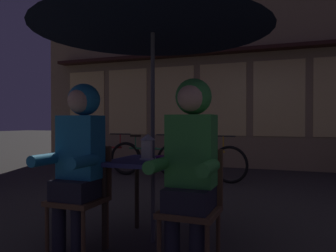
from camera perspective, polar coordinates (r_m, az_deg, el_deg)
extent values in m
plane|color=#2D2B28|center=(3.17, -2.60, -19.18)|extent=(60.00, 60.00, 0.00)
cube|color=navy|center=(3.00, -2.61, -6.10)|extent=(0.72, 0.72, 0.04)
cylinder|color=#2D2319|center=(2.94, -10.81, -13.61)|extent=(0.04, 0.04, 0.70)
cylinder|color=#2D2319|center=(2.68, 0.99, -15.03)|extent=(0.04, 0.04, 0.70)
cylinder|color=#2D2319|center=(3.47, -5.33, -11.37)|extent=(0.04, 0.04, 0.70)
cylinder|color=#2D2319|center=(3.25, 4.77, -12.20)|extent=(0.04, 0.04, 0.70)
cylinder|color=#4C4C51|center=(2.98, -2.61, 1.62)|extent=(0.04, 0.04, 2.25)
cone|color=black|center=(3.14, -2.62, 18.97)|extent=(2.10, 2.10, 0.38)
cube|color=white|center=(3.00, -3.45, -5.60)|extent=(0.11, 0.11, 0.02)
cube|color=white|center=(2.99, -3.45, -3.93)|extent=(0.09, 0.09, 0.16)
pyramid|color=white|center=(2.98, -3.45, -1.87)|extent=(0.11, 0.11, 0.06)
cube|color=#513823|center=(2.91, -15.11, -12.20)|extent=(0.40, 0.40, 0.04)
cylinder|color=#513823|center=(2.74, -14.26, -17.90)|extent=(0.03, 0.03, 0.41)
cylinder|color=#513823|center=(2.94, -19.94, -16.62)|extent=(0.03, 0.03, 0.41)
cylinder|color=#513823|center=(3.01, -10.39, -16.16)|extent=(0.03, 0.03, 0.41)
cylinder|color=#513823|center=(3.19, -15.81, -15.18)|extent=(0.03, 0.03, 0.41)
cube|color=#513823|center=(3.01, -13.05, -7.28)|extent=(0.40, 0.03, 0.42)
cube|color=#513823|center=(2.48, 3.75, -14.41)|extent=(0.40, 0.40, 0.04)
cylinder|color=#513823|center=(2.46, -1.53, -20.11)|extent=(0.03, 0.03, 0.41)
cylinder|color=#513823|center=(2.67, 8.56, -18.40)|extent=(0.03, 0.03, 0.41)
cylinder|color=#513823|center=(2.76, 1.28, -17.76)|extent=(0.03, 0.03, 0.41)
cube|color=#513823|center=(2.61, 4.95, -8.51)|extent=(0.40, 0.03, 0.42)
cylinder|color=black|center=(2.81, -15.12, -16.98)|extent=(0.11, 0.11, 0.45)
cylinder|color=black|center=(2.91, -18.11, -16.34)|extent=(0.11, 0.11, 0.45)
cube|color=black|center=(2.88, -15.12, -10.26)|extent=(0.32, 0.36, 0.16)
cube|color=teal|center=(2.87, -14.68, -3.46)|extent=(0.34, 0.22, 0.52)
cylinder|color=teal|center=(2.60, -14.24, -5.90)|extent=(0.09, 0.30, 0.09)
cylinder|color=teal|center=(2.82, -20.28, -5.40)|extent=(0.09, 0.30, 0.09)
sphere|color=tan|center=(2.87, -14.70, 4.23)|extent=(0.21, 0.21, 0.21)
sphere|color=teal|center=(2.91, -14.13, 4.38)|extent=(0.27, 0.27, 0.27)
cylinder|color=black|center=(2.41, 4.99, -20.03)|extent=(0.11, 0.11, 0.45)
cylinder|color=black|center=(2.46, 0.71, -19.57)|extent=(0.11, 0.11, 0.45)
cube|color=black|center=(2.46, 3.75, -12.16)|extent=(0.32, 0.36, 0.16)
cube|color=#338C38|center=(2.45, 4.03, -4.17)|extent=(0.34, 0.22, 0.52)
cylinder|color=#338C38|center=(2.20, 6.90, -7.09)|extent=(0.09, 0.30, 0.09)
cylinder|color=#338C38|center=(2.31, -1.87, -6.71)|extent=(0.09, 0.30, 0.09)
sphere|color=tan|center=(2.44, 4.04, 4.86)|extent=(0.21, 0.21, 0.21)
sphere|color=#338C38|center=(2.49, 4.37, 5.01)|extent=(0.27, 0.27, 0.27)
cube|color=#937A56|center=(8.53, 9.74, 14.44)|extent=(10.00, 0.60, 6.20)
cube|color=#F4D17A|center=(9.50, -13.67, 3.87)|extent=(1.10, 0.02, 1.70)
cube|color=#F4D17A|center=(8.85, -6.92, 4.11)|extent=(1.10, 0.02, 1.70)
cube|color=#F4D17A|center=(8.34, 0.77, 4.33)|extent=(1.10, 0.02, 1.70)
cube|color=#F4D17A|center=(8.00, 9.29, 4.47)|extent=(1.10, 0.02, 1.70)
cube|color=#F4D17A|center=(7.85, 18.35, 4.51)|extent=(1.10, 0.02, 1.70)
cube|color=#331914|center=(8.01, 9.10, 12.41)|extent=(9.00, 0.36, 0.08)
torus|color=black|center=(6.97, -7.20, -5.44)|extent=(0.66, 0.16, 0.66)
torus|color=black|center=(7.35, -14.79, -5.13)|extent=(0.66, 0.16, 0.66)
cylinder|color=maroon|center=(7.12, -11.10, -3.57)|extent=(0.83, 0.17, 0.04)
cylinder|color=maroon|center=(7.19, -12.00, -4.99)|extent=(0.60, 0.13, 0.44)
cylinder|color=maroon|center=(7.23, -13.20, -2.56)|extent=(0.02, 0.02, 0.24)
cube|color=black|center=(7.22, -13.20, -1.53)|extent=(0.21, 0.11, 0.04)
cylinder|color=maroon|center=(6.98, -8.16, -2.51)|extent=(0.02, 0.02, 0.28)
cylinder|color=black|center=(6.97, -8.16, -1.36)|extent=(0.44, 0.10, 0.02)
torus|color=black|center=(6.47, 0.86, -5.90)|extent=(0.66, 0.06, 0.66)
torus|color=black|center=(6.87, -7.27, -5.52)|extent=(0.66, 0.06, 0.66)
cylinder|color=#236B3D|center=(6.63, -3.33, -3.88)|extent=(0.84, 0.05, 0.04)
cylinder|color=#236B3D|center=(6.70, -4.30, -5.39)|extent=(0.61, 0.05, 0.44)
cylinder|color=#236B3D|center=(6.74, -5.57, -2.79)|extent=(0.02, 0.02, 0.24)
cube|color=black|center=(6.73, -5.57, -1.68)|extent=(0.20, 0.08, 0.04)
cylinder|color=#236B3D|center=(6.48, -0.17, -2.75)|extent=(0.02, 0.02, 0.28)
cylinder|color=black|center=(6.48, -0.17, -1.51)|extent=(0.44, 0.03, 0.02)
torus|color=black|center=(5.97, 10.51, -6.48)|extent=(0.66, 0.15, 0.66)
torus|color=black|center=(6.37, 1.76, -6.01)|extent=(0.66, 0.15, 0.66)
cylinder|color=#B78419|center=(6.13, 5.99, -4.26)|extent=(0.83, 0.16, 0.04)
cylinder|color=#B78419|center=(6.20, 4.95, -5.89)|extent=(0.60, 0.13, 0.44)
cylinder|color=#B78419|center=(6.24, 3.59, -3.07)|extent=(0.02, 0.02, 0.24)
cube|color=black|center=(6.23, 3.59, -1.87)|extent=(0.21, 0.11, 0.04)
cylinder|color=#B78419|center=(5.98, 9.41, -3.05)|extent=(0.02, 0.02, 0.28)
cylinder|color=black|center=(5.97, 9.41, -1.71)|extent=(0.44, 0.09, 0.02)
cube|color=#661E7A|center=(3.09, -0.01, -5.33)|extent=(0.23, 0.19, 0.02)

